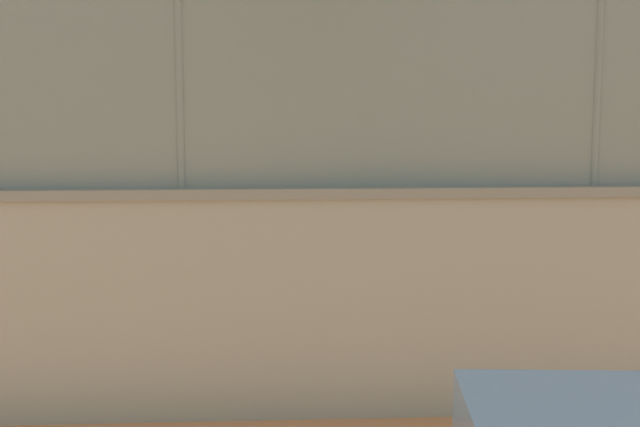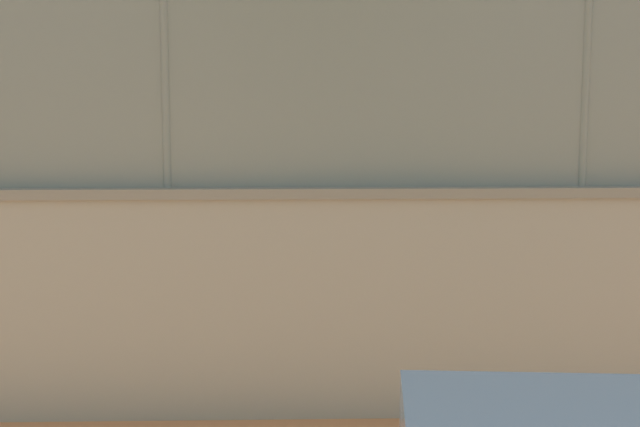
# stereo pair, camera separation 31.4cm
# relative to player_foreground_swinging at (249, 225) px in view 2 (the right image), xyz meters

# --- Properties ---
(ground_plane) EXTENTS (260.00, 260.00, 0.00)m
(ground_plane) POSITION_rel_player_foreground_swinging_xyz_m (0.20, -7.19, -0.91)
(ground_plane) COLOR #B27247
(perimeter_wall) EXTENTS (33.14, 0.75, 1.85)m
(perimeter_wall) POSITION_rel_player_foreground_swinging_xyz_m (-2.77, 4.15, 0.02)
(perimeter_wall) COLOR gray
(perimeter_wall) RESTS_ON ground_plane
(fence_panel_on_wall) EXTENTS (32.54, 0.49, 2.28)m
(fence_panel_on_wall) POSITION_rel_player_foreground_swinging_xyz_m (-2.77, 4.15, 2.08)
(fence_panel_on_wall) COLOR slate
(fence_panel_on_wall) RESTS_ON perimeter_wall
(player_foreground_swinging) EXTENTS (0.99, 0.81, 1.55)m
(player_foreground_swinging) POSITION_rel_player_foreground_swinging_xyz_m (0.00, 0.00, 0.00)
(player_foreground_swinging) COLOR black
(player_foreground_swinging) RESTS_ON ground_plane
(player_near_wall_returning) EXTENTS (0.79, 0.99, 1.47)m
(player_near_wall_returning) POSITION_rel_player_foreground_swinging_xyz_m (-0.15, -5.18, -0.05)
(player_near_wall_returning) COLOR black
(player_near_wall_returning) RESTS_ON ground_plane
(sports_ball) EXTENTS (0.10, 0.10, 0.10)m
(sports_ball) POSITION_rel_player_foreground_swinging_xyz_m (-0.47, 1.99, -0.86)
(sports_ball) COLOR #3399D8
(sports_ball) RESTS_ON ground_plane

